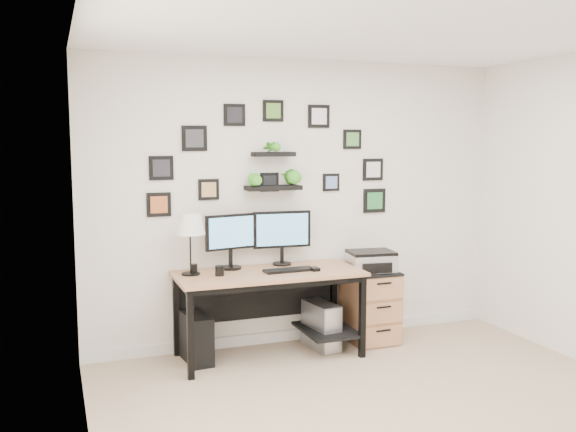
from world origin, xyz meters
name	(u,v)px	position (x,y,z in m)	size (l,w,h in m)	color
room	(301,334)	(0.00, 1.98, 0.05)	(4.00, 4.00, 4.00)	#C6AB8D
desk	(271,285)	(-0.40, 1.67, 0.63)	(1.60, 0.70, 0.75)	tan
monitor_left	(231,237)	(-0.71, 1.86, 1.03)	(0.47, 0.22, 0.48)	black
monitor_right	(282,233)	(-0.23, 1.87, 1.04)	(0.53, 0.18, 0.49)	black
keyboard	(289,270)	(-0.27, 1.59, 0.76)	(0.45, 0.14, 0.02)	black
mouse	(315,269)	(-0.05, 1.53, 0.76)	(0.06, 0.10, 0.03)	black
table_lamp	(190,226)	(-1.09, 1.75, 1.17)	(0.25, 0.25, 0.52)	black
mug	(220,271)	(-0.87, 1.62, 0.79)	(0.08, 0.08, 0.08)	black
pen_cup	(194,269)	(-1.06, 1.78, 0.79)	(0.06, 0.06, 0.08)	black
pc_tower_black	(196,338)	(-1.06, 1.71, 0.21)	(0.18, 0.41, 0.41)	black
pc_tower_grey	(321,326)	(0.07, 1.67, 0.21)	(0.24, 0.44, 0.42)	gray
file_cabinet	(370,305)	(0.59, 1.72, 0.34)	(0.43, 0.53, 0.67)	tan
printer	(371,261)	(0.58, 1.70, 0.76)	(0.44, 0.37, 0.19)	silver
wall_decor	(274,164)	(-0.28, 1.93, 1.66)	(2.29, 0.18, 1.05)	black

